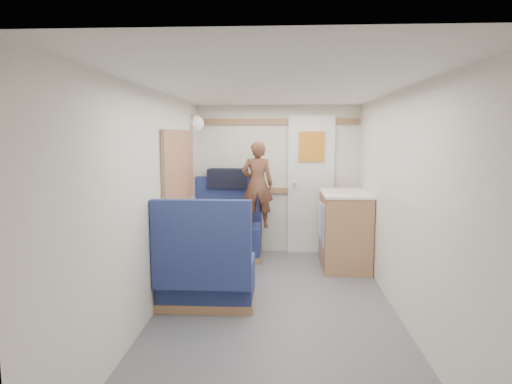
# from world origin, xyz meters

# --- Properties ---
(floor) EXTENTS (4.50, 4.50, 0.00)m
(floor) POSITION_xyz_m (0.00, 0.00, 0.00)
(floor) COLOR #515156
(floor) RESTS_ON ground
(ceiling) EXTENTS (4.50, 4.50, 0.00)m
(ceiling) POSITION_xyz_m (0.00, 0.00, 2.00)
(ceiling) COLOR silver
(ceiling) RESTS_ON wall_back
(wall_back) EXTENTS (2.20, 0.02, 2.00)m
(wall_back) POSITION_xyz_m (0.00, 2.25, 1.00)
(wall_back) COLOR silver
(wall_back) RESTS_ON floor
(wall_left) EXTENTS (0.02, 4.50, 2.00)m
(wall_left) POSITION_xyz_m (-1.10, 0.00, 1.00)
(wall_left) COLOR silver
(wall_left) RESTS_ON floor
(wall_right) EXTENTS (0.02, 4.50, 2.00)m
(wall_right) POSITION_xyz_m (1.10, 0.00, 1.00)
(wall_right) COLOR silver
(wall_right) RESTS_ON floor
(oak_trim_low) EXTENTS (2.15, 0.02, 0.08)m
(oak_trim_low) POSITION_xyz_m (0.00, 2.23, 0.85)
(oak_trim_low) COLOR #905B41
(oak_trim_low) RESTS_ON wall_back
(oak_trim_high) EXTENTS (2.15, 0.02, 0.08)m
(oak_trim_high) POSITION_xyz_m (0.00, 2.23, 1.78)
(oak_trim_high) COLOR #905B41
(oak_trim_high) RESTS_ON wall_back
(side_window) EXTENTS (0.04, 1.30, 0.72)m
(side_window) POSITION_xyz_m (-1.08, 1.00, 1.25)
(side_window) COLOR #ABBB9F
(side_window) RESTS_ON wall_left
(rear_door) EXTENTS (0.62, 0.12, 1.86)m
(rear_door) POSITION_xyz_m (0.45, 2.22, 0.97)
(rear_door) COLOR white
(rear_door) RESTS_ON wall_back
(dinette_table) EXTENTS (0.62, 0.92, 0.72)m
(dinette_table) POSITION_xyz_m (-0.65, 1.00, 0.57)
(dinette_table) COLOR white
(dinette_table) RESTS_ON floor
(bench_far) EXTENTS (0.90, 0.59, 1.05)m
(bench_far) POSITION_xyz_m (-0.65, 1.86, 0.30)
(bench_far) COLOR navy
(bench_far) RESTS_ON floor
(bench_near) EXTENTS (0.90, 0.59, 1.05)m
(bench_near) POSITION_xyz_m (-0.65, 0.14, 0.30)
(bench_near) COLOR navy
(bench_near) RESTS_ON floor
(ledge) EXTENTS (0.90, 0.14, 0.04)m
(ledge) POSITION_xyz_m (-0.65, 2.12, 0.88)
(ledge) COLOR #905B41
(ledge) RESTS_ON bench_far
(dome_light) EXTENTS (0.20, 0.20, 0.20)m
(dome_light) POSITION_xyz_m (-1.04, 1.85, 1.75)
(dome_light) COLOR white
(dome_light) RESTS_ON wall_left
(galley_counter) EXTENTS (0.57, 0.92, 0.92)m
(galley_counter) POSITION_xyz_m (0.82, 1.55, 0.47)
(galley_counter) COLOR #905B41
(galley_counter) RESTS_ON floor
(person) EXTENTS (0.40, 0.27, 1.08)m
(person) POSITION_xyz_m (-0.25, 1.69, 0.99)
(person) COLOR brown
(person) RESTS_ON bench_far
(duffel_bag) EXTENTS (0.53, 0.26, 0.25)m
(duffel_bag) POSITION_xyz_m (-0.67, 2.12, 1.03)
(duffel_bag) COLOR black
(duffel_bag) RESTS_ON ledge
(tray) EXTENTS (0.33, 0.39, 0.02)m
(tray) POSITION_xyz_m (-0.47, 0.72, 0.73)
(tray) COLOR silver
(tray) RESTS_ON dinette_table
(orange_fruit) EXTENTS (0.08, 0.08, 0.08)m
(orange_fruit) POSITION_xyz_m (-0.47, 0.77, 0.78)
(orange_fruit) COLOR #E95F0A
(orange_fruit) RESTS_ON tray
(cheese_block) EXTENTS (0.10, 0.07, 0.03)m
(cheese_block) POSITION_xyz_m (-0.56, 0.81, 0.76)
(cheese_block) COLOR #E2CC82
(cheese_block) RESTS_ON tray
(wine_glass) EXTENTS (0.08, 0.08, 0.17)m
(wine_glass) POSITION_xyz_m (-0.61, 1.09, 0.84)
(wine_glass) COLOR white
(wine_glass) RESTS_ON dinette_table
(tumbler_left) EXTENTS (0.06, 0.06, 0.10)m
(tumbler_left) POSITION_xyz_m (-0.83, 0.63, 0.77)
(tumbler_left) COLOR white
(tumbler_left) RESTS_ON dinette_table
(beer_glass) EXTENTS (0.07, 0.07, 0.11)m
(beer_glass) POSITION_xyz_m (-0.44, 0.99, 0.77)
(beer_glass) COLOR #8B4B14
(beer_glass) RESTS_ON dinette_table
(pepper_grinder) EXTENTS (0.04, 0.04, 0.11)m
(pepper_grinder) POSITION_xyz_m (-0.57, 0.98, 0.77)
(pepper_grinder) COLOR black
(pepper_grinder) RESTS_ON dinette_table
(salt_grinder) EXTENTS (0.03, 0.03, 0.09)m
(salt_grinder) POSITION_xyz_m (-0.60, 1.09, 0.76)
(salt_grinder) COLOR silver
(salt_grinder) RESTS_ON dinette_table
(bread_loaf) EXTENTS (0.19, 0.26, 0.10)m
(bread_loaf) POSITION_xyz_m (-0.44, 1.19, 0.77)
(bread_loaf) COLOR olive
(bread_loaf) RESTS_ON dinette_table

